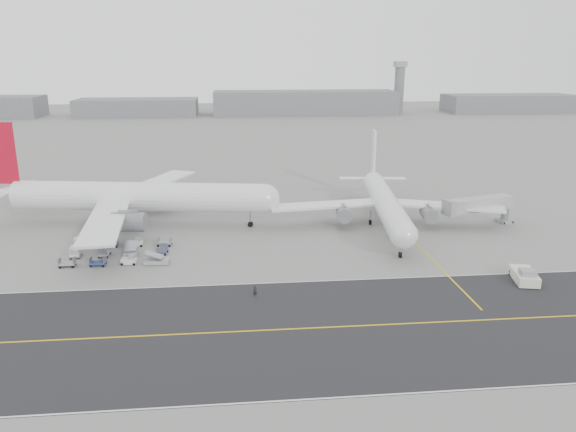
{
  "coord_description": "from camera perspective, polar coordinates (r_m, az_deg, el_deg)",
  "views": [
    {
      "loc": [
        -4.58,
        -84.53,
        34.73
      ],
      "look_at": [
        5.04,
        12.0,
        6.89
      ],
      "focal_mm": 35.0,
      "sensor_mm": 36.0,
      "label": 1
    }
  ],
  "objects": [
    {
      "name": "ground",
      "position": [
        91.51,
        -2.41,
        -6.31
      ],
      "size": [
        700.0,
        700.0,
        0.0
      ],
      "primitive_type": "plane",
      "color": "gray",
      "rests_on": "ground"
    },
    {
      "name": "taxiway",
      "position": [
        75.68,
        2.28,
        -11.31
      ],
      "size": [
        220.0,
        59.0,
        0.03
      ],
      "color": "#252527",
      "rests_on": "ground"
    },
    {
      "name": "horizon_buildings",
      "position": [
        348.0,
        0.04,
        10.28
      ],
      "size": [
        520.0,
        28.0,
        28.0
      ],
      "primitive_type": null,
      "color": "slate",
      "rests_on": "ground"
    },
    {
      "name": "stray_dolly",
      "position": [
        110.27,
        11.91,
        -2.71
      ],
      "size": [
        3.02,
        3.32,
        1.74
      ],
      "primitive_type": null,
      "rotation": [
        0.0,
        0.0,
        0.59
      ],
      "color": "silver",
      "rests_on": "ground"
    },
    {
      "name": "airliner_a",
      "position": [
        122.17,
        -15.54,
        1.92
      ],
      "size": [
        62.23,
        61.11,
        21.58
      ],
      "rotation": [
        0.0,
        0.0,
        1.41
      ],
      "color": "white",
      "rests_on": "ground"
    },
    {
      "name": "airliner_b",
      "position": [
        119.69,
        9.84,
        1.38
      ],
      "size": [
        49.12,
        49.93,
        17.26
      ],
      "rotation": [
        0.0,
        0.0,
        -0.12
      ],
      "color": "white",
      "rests_on": "ground"
    },
    {
      "name": "ground_crew_a",
      "position": [
        84.52,
        -3.37,
        -7.63
      ],
      "size": [
        0.7,
        0.52,
        1.75
      ],
      "primitive_type": "imported",
      "rotation": [
        0.0,
        0.0,
        0.17
      ],
      "color": "black",
      "rests_on": "ground"
    },
    {
      "name": "control_tower",
      "position": [
        365.31,
        11.23,
        12.82
      ],
      "size": [
        7.0,
        7.0,
        31.25
      ],
      "color": "slate",
      "rests_on": "ground"
    },
    {
      "name": "jet_bridge",
      "position": [
        123.8,
        18.85,
        0.98
      ],
      "size": [
        17.06,
        7.79,
        6.4
      ],
      "rotation": [
        0.0,
        0.0,
        0.29
      ],
      "color": "gray",
      "rests_on": "ground"
    },
    {
      "name": "gse_cluster",
      "position": [
        105.85,
        -16.84,
        -3.86
      ],
      "size": [
        23.97,
        18.62,
        2.09
      ],
      "primitive_type": null,
      "rotation": [
        0.0,
        0.0,
        -0.05
      ],
      "color": "#9A9A9F",
      "rests_on": "ground"
    },
    {
      "name": "pushback_tug",
      "position": [
        97.21,
        22.91,
        -5.6
      ],
      "size": [
        4.54,
        8.92,
        2.51
      ],
      "rotation": [
        0.0,
        0.0,
        -0.21
      ],
      "color": "silver",
      "rests_on": "ground"
    }
  ]
}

